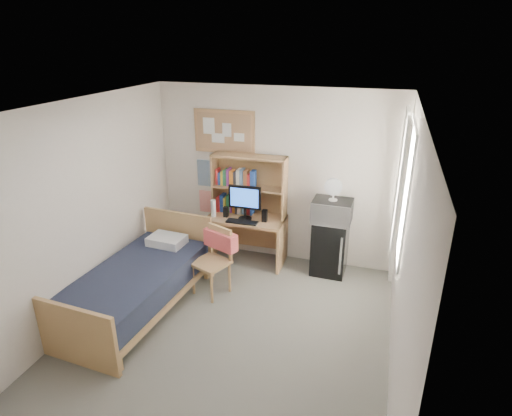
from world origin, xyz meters
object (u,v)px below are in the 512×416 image
(mini_fridge, at_px, (330,246))
(speaker_right, at_px, (265,216))
(desk_chair, at_px, (211,262))
(microwave, at_px, (332,211))
(bulletin_board, at_px, (224,132))
(bed, at_px, (136,290))
(monitor, at_px, (245,203))
(speaker_left, at_px, (226,212))
(desk_fan, at_px, (334,190))
(desk, at_px, (246,239))

(mini_fridge, relative_size, speaker_right, 4.58)
(desk_chair, height_order, microwave, microwave)
(desk_chair, bearing_deg, speaker_right, 85.05)
(microwave, bearing_deg, bulletin_board, 172.56)
(bed, distance_m, microwave, 2.80)
(desk_chair, distance_m, bed, 0.99)
(mini_fridge, height_order, monitor, monitor)
(speaker_left, height_order, microwave, microwave)
(speaker_right, bearing_deg, desk_fan, 4.69)
(bulletin_board, relative_size, desk, 0.82)
(bed, bearing_deg, desk, 64.55)
(desk, bearing_deg, desk_fan, 0.83)
(bulletin_board, distance_m, bed, 2.56)
(monitor, distance_m, speaker_left, 0.35)
(desk_chair, distance_m, microwave, 1.82)
(bulletin_board, bearing_deg, microwave, -8.94)
(desk, relative_size, speaker_left, 7.39)
(microwave, bearing_deg, speaker_right, -173.35)
(monitor, height_order, speaker_left, monitor)
(desk, distance_m, microwave, 1.39)
(mini_fridge, distance_m, speaker_left, 1.61)
(monitor, xyz_separation_m, desk_fan, (1.25, 0.09, 0.30))
(mini_fridge, relative_size, bed, 0.39)
(mini_fridge, xyz_separation_m, speaker_right, (-0.95, -0.11, 0.40))
(desk_chair, relative_size, bed, 0.45)
(mini_fridge, height_order, bed, mini_fridge)
(speaker_right, distance_m, desk_fan, 1.06)
(bulletin_board, bearing_deg, speaker_left, -70.37)
(microwave, relative_size, desk_fan, 1.81)
(desk_chair, distance_m, monitor, 1.07)
(desk_chair, relative_size, microwave, 1.71)
(desk_chair, bearing_deg, desk_fan, 57.28)
(desk_chair, height_order, mini_fridge, desk_chair)
(bulletin_board, distance_m, speaker_right, 1.37)
(microwave, bearing_deg, speaker_left, -175.16)
(speaker_left, bearing_deg, microwave, 2.88)
(monitor, height_order, microwave, monitor)
(bulletin_board, bearing_deg, bed, -104.27)
(speaker_left, xyz_separation_m, speaker_right, (0.60, 0.00, 0.01))
(desk_fan, bearing_deg, microwave, 1.50)
(desk, distance_m, bed, 1.86)
(bulletin_board, bearing_deg, monitor, -39.55)
(desk_chair, relative_size, monitor, 1.80)
(mini_fridge, bearing_deg, microwave, -90.00)
(bulletin_board, xyz_separation_m, speaker_left, (0.13, -0.35, -1.12))
(bed, height_order, desk_fan, desk_fan)
(mini_fridge, xyz_separation_m, monitor, (-1.25, -0.11, 0.57))
(monitor, height_order, desk_fan, desk_fan)
(desk_chair, distance_m, desk_fan, 1.92)
(desk, bearing_deg, speaker_right, -11.31)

